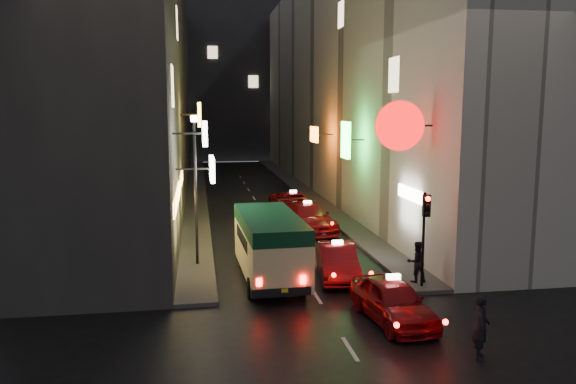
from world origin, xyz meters
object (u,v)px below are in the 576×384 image
minibus (270,240)px  lamp_post (195,180)px  traffic_light (425,219)px  taxi_near (393,297)px  pedestrian_crossing (481,322)px

minibus → lamp_post: 4.23m
traffic_light → taxi_near: bearing=-128.5°
taxi_near → minibus: bearing=124.3°
minibus → pedestrian_crossing: bearing=-58.5°
traffic_light → lamp_post: (-8.20, 4.53, 1.04)m
taxi_near → lamp_post: (-6.07, 7.21, 2.93)m
taxi_near → traffic_light: (2.13, 2.68, 1.89)m
traffic_light → pedestrian_crossing: bearing=-97.2°
minibus → taxi_near: 5.88m
taxi_near → traffic_light: traffic_light is taller
minibus → taxi_near: size_ratio=1.17×
traffic_light → lamp_post: 9.42m
pedestrian_crossing → taxi_near: bearing=49.1°
pedestrian_crossing → lamp_post: (-7.50, 10.10, 2.71)m
minibus → taxi_near: minibus is taller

